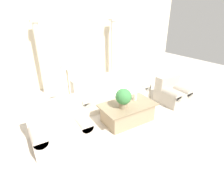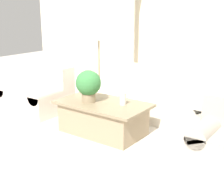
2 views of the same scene
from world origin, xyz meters
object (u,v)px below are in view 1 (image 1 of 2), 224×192
Objects in this scene: sofa_long at (112,92)px; armchair at (172,92)px; loveseat at (59,126)px; potted_plant at (123,97)px; floor_lamp at (66,67)px; coffee_table at (127,112)px.

sofa_long is 1.92m from armchair.
potted_plant reaches higher than loveseat.
loveseat is at bearing 169.00° from potted_plant.
coffee_table is at bearing -50.15° from floor_lamp.
armchair is (2.96, -1.14, -0.99)m from floor_lamp.
floor_lamp reaches higher than sofa_long.
potted_plant is (-0.21, -0.09, 0.53)m from coffee_table.
loveseat is at bearing 179.47° from armchair.
potted_plant is at bearing -156.76° from coffee_table.
floor_lamp reaches higher than potted_plant.
coffee_table is 2.02m from floor_lamp.
loveseat is 1.76m from coffee_table.
loveseat is at bearing -120.15° from floor_lamp.
sofa_long is 1.70× the size of coffee_table.
sofa_long is at bearing 78.18° from coffee_table.
sofa_long is at bearing 146.67° from armchair.
armchair is (1.86, 0.17, 0.08)m from coffee_table.
sofa_long is at bearing 27.10° from loveseat.
potted_plant is 0.32× the size of floor_lamp.
armchair reaches higher than coffee_table.
sofa_long is 2.25m from loveseat.
loveseat is 0.86× the size of coffee_table.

